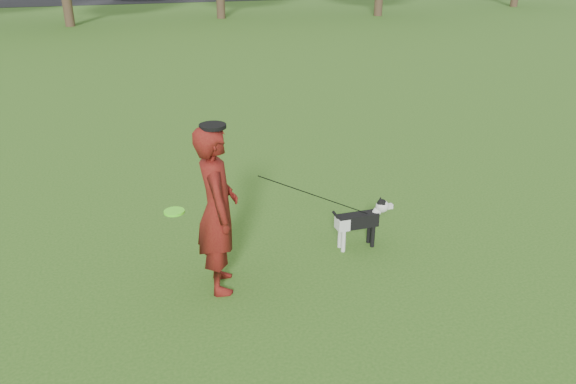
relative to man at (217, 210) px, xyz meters
name	(u,v)px	position (x,y,z in m)	size (l,w,h in m)	color
ground	(321,258)	(1.39, 0.24, -1.02)	(120.00, 120.00, 0.00)	#285116
road	(134,0)	(1.39, 40.24, -1.01)	(120.00, 7.00, 0.02)	black
man	(217,210)	(0.00, 0.00, 0.00)	(0.74, 0.49, 2.03)	#570C0D
dog	(362,219)	(2.02, 0.38, -0.60)	(0.91, 0.18, 0.69)	black
man_held_items	(319,197)	(1.30, 0.15, -0.08)	(2.76, 0.55, 1.58)	#54F71F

